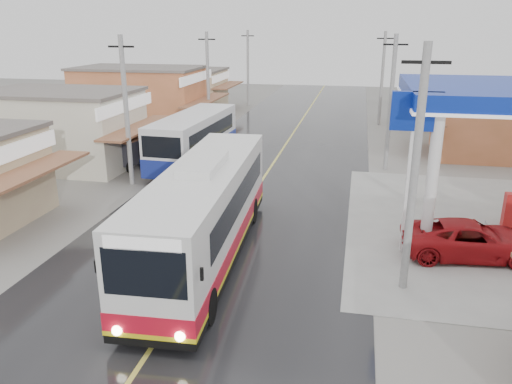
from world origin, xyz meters
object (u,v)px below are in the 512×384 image
jeepney (470,240)px  cyclist (186,175)px  second_bus (194,139)px  coach_bus (206,212)px  tricycle_far (156,142)px  tricycle_near (128,151)px

jeepney → cyclist: size_ratio=2.64×
second_bus → cyclist: second_bus is taller
coach_bus → tricycle_far: size_ratio=5.37×
coach_bus → second_bus: bearing=107.4°
jeepney → tricycle_far: 21.62m
jeepney → tricycle_far: tricycle_far is taller
jeepney → second_bus: bearing=47.7°
coach_bus → tricycle_near: 14.15m
coach_bus → cyclist: bearing=111.3°
second_bus → tricycle_far: 3.87m
jeepney → tricycle_far: (-17.77, 12.30, 0.26)m
coach_bus → tricycle_far: (-7.98, 14.41, -0.90)m
jeepney → tricycle_far: bearing=49.0°
second_bus → cyclist: bearing=-75.5°
jeepney → tricycle_near: bearing=57.1°
tricycle_near → cyclist: bearing=-25.0°
coach_bus → tricycle_far: bearing=116.2°
coach_bus → second_bus: 13.44m
second_bus → tricycle_near: size_ratio=3.76×
tricycle_near → tricycle_far: bearing=87.0°
jeepney → cyclist: cyclist is taller
cyclist → tricycle_near: size_ratio=0.74×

